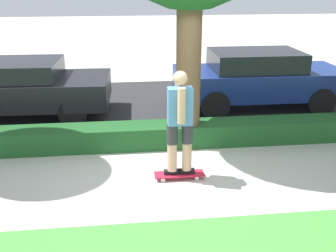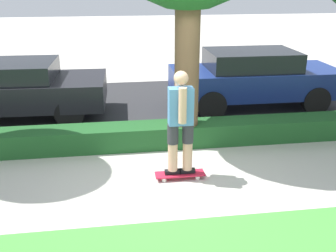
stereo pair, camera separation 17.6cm
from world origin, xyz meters
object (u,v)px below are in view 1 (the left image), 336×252
object	(u,v)px
parked_car_middle	(258,78)
skater_person	(180,121)
skateboard	(179,174)
parked_car_front	(18,87)

from	to	relation	value
parked_car_middle	skater_person	bearing A→B (deg)	-124.55
skateboard	parked_car_front	bearing A→B (deg)	133.08
parked_car_front	skater_person	bearing A→B (deg)	-45.03
skater_person	parked_car_front	distance (m)	4.85
skater_person	parked_car_middle	bearing A→B (deg)	55.08
parked_car_front	parked_car_middle	xyz separation A→B (m)	(5.79, 0.01, 0.05)
skateboard	skater_person	world-z (taller)	skater_person
parked_car_front	parked_car_middle	world-z (taller)	parked_car_middle
skateboard	parked_car_front	world-z (taller)	parked_car_front
skater_person	parked_car_middle	xyz separation A→B (m)	(2.48, 3.55, -0.23)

